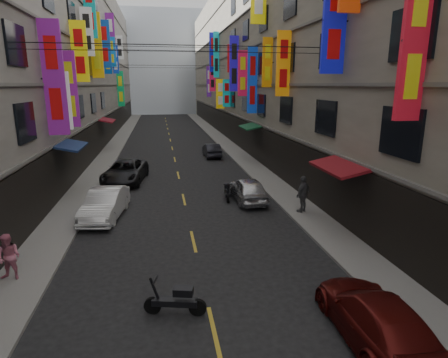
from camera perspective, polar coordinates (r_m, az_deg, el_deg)
name	(u,v)px	position (r m, az deg, el deg)	size (l,w,h in m)	color
sidewalk_left	(112,149)	(39.42, -16.68, 4.34)	(2.00, 90.00, 0.12)	slate
sidewalk_right	(229,146)	(39.79, 0.79, 5.03)	(2.00, 90.00, 0.12)	slate
building_row_left	(37,50)	(40.21, -26.57, 17.18)	(10.14, 90.00, 19.00)	gray
building_row_right	(287,54)	(40.92, 9.55, 18.33)	(10.14, 90.00, 19.00)	gray
haze_block	(162,63)	(88.74, -9.40, 16.98)	(18.00, 8.00, 22.00)	#B1BAC5
shop_signage	(168,49)	(31.69, -8.48, 19.04)	(14.00, 55.00, 12.23)	blue
street_awnings	(159,143)	(22.87, -9.84, 5.44)	(13.99, 35.20, 0.41)	#165215
overhead_cables	(174,48)	(26.75, -7.57, 19.23)	(14.00, 38.04, 1.24)	black
lane_markings	(173,153)	(36.20, -7.73, 3.89)	(0.12, 80.20, 0.01)	gold
scooter_crossing	(176,301)	(11.25, -7.33, -17.89)	(1.78, 0.68, 1.14)	black
scooter_far_right	(227,192)	(21.41, 0.49, -1.96)	(0.53, 1.80, 1.14)	black
car_left_mid	(105,204)	(19.28, -17.68, -3.64)	(1.52, 4.35, 1.43)	white
car_left_far	(125,172)	(25.95, -14.82, 1.09)	(2.42, 5.25, 1.46)	black
car_right_near	(376,318)	(10.83, 22.10, -19.02)	(1.83, 4.49, 1.30)	#5C120F
car_right_mid	(248,189)	(21.10, 3.67, -1.56)	(1.61, 4.01, 1.37)	silver
car_right_far	(212,150)	(34.10, -1.87, 4.41)	(1.29, 3.70, 1.22)	#25262D
pedestrian_lfar	(9,257)	(14.38, -29.95, -10.27)	(0.77, 0.53, 1.58)	#D06E86
pedestrian_rfar	(303,194)	(19.24, 11.95, -2.24)	(1.10, 0.63, 1.88)	#505052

